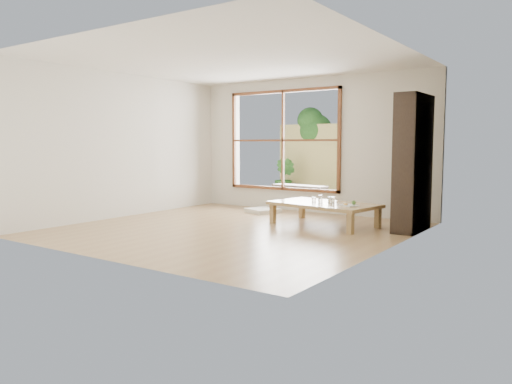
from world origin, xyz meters
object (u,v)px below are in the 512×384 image
food_tray (349,205)px  garden_bench (300,188)px  low_table (324,206)px  bookshelf (413,163)px

food_tray → garden_bench: 3.28m
low_table → garden_bench: size_ratio=1.42×
low_table → food_tray: 0.53m
food_tray → garden_bench: size_ratio=0.26×
low_table → garden_bench: 2.86m
bookshelf → garden_bench: (-3.08, 1.93, -0.67)m
food_tray → garden_bench: (-2.26, 2.38, -0.03)m
bookshelf → food_tray: (-0.83, -0.45, -0.65)m
low_table → bookshelf: 1.54m
garden_bench → low_table: bearing=-47.2°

